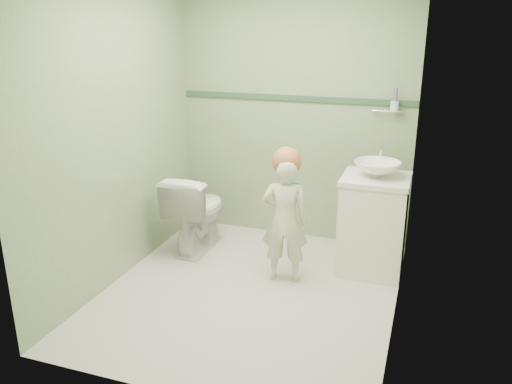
% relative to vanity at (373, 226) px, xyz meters
% --- Properties ---
extents(ground, '(2.50, 2.50, 0.00)m').
position_rel_vanity_xyz_m(ground, '(-0.84, -0.70, -0.40)').
color(ground, beige).
rests_on(ground, ground).
extents(room_shell, '(2.50, 2.54, 2.40)m').
position_rel_vanity_xyz_m(room_shell, '(-0.84, -0.70, 0.80)').
color(room_shell, '#80A474').
rests_on(room_shell, ground).
extents(trim_stripe, '(2.20, 0.02, 0.05)m').
position_rel_vanity_xyz_m(trim_stripe, '(-0.84, 0.54, 0.95)').
color(trim_stripe, '#31523A').
rests_on(trim_stripe, room_shell).
extents(vanity, '(0.52, 0.50, 0.80)m').
position_rel_vanity_xyz_m(vanity, '(0.00, 0.00, 0.00)').
color(vanity, white).
rests_on(vanity, ground).
extents(counter, '(0.54, 0.52, 0.04)m').
position_rel_vanity_xyz_m(counter, '(0.00, 0.00, 0.41)').
color(counter, white).
rests_on(counter, vanity).
extents(basin, '(0.37, 0.37, 0.13)m').
position_rel_vanity_xyz_m(basin, '(0.00, 0.00, 0.49)').
color(basin, white).
rests_on(basin, counter).
extents(faucet, '(0.03, 0.13, 0.18)m').
position_rel_vanity_xyz_m(faucet, '(0.00, 0.19, 0.57)').
color(faucet, silver).
rests_on(faucet, counter).
extents(cup_holder, '(0.26, 0.07, 0.21)m').
position_rel_vanity_xyz_m(cup_holder, '(0.05, 0.48, 0.93)').
color(cup_holder, silver).
rests_on(cup_holder, room_shell).
extents(toilet, '(0.41, 0.72, 0.73)m').
position_rel_vanity_xyz_m(toilet, '(-1.58, -0.07, -0.03)').
color(toilet, white).
rests_on(toilet, ground).
extents(toddler, '(0.41, 0.31, 1.03)m').
position_rel_vanity_xyz_m(toddler, '(-0.65, -0.40, 0.12)').
color(toddler, beige).
rests_on(toddler, ground).
extents(hair_cap, '(0.23, 0.23, 0.23)m').
position_rel_vanity_xyz_m(hair_cap, '(-0.65, -0.37, 0.60)').
color(hair_cap, '#AF603E').
rests_on(hair_cap, toddler).
extents(teal_toothbrush, '(0.11, 0.14, 0.08)m').
position_rel_vanity_xyz_m(teal_toothbrush, '(-0.55, -0.51, 0.47)').
color(teal_toothbrush, '#088858').
rests_on(teal_toothbrush, toddler).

